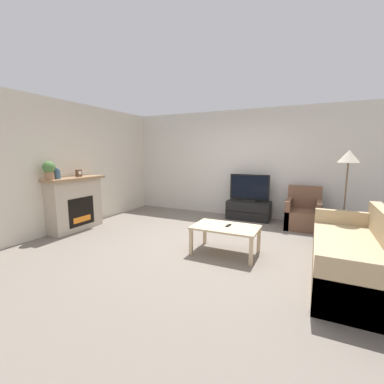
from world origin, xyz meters
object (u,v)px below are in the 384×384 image
at_px(coffee_table, 226,230).
at_px(floor_lamp, 348,162).
at_px(couch, 357,257).
at_px(mantel_vase_left, 57,174).
at_px(tv_stand, 249,210).
at_px(potted_plant, 49,169).
at_px(tv, 249,189).
at_px(mantel_clock, 79,173).
at_px(remote, 228,225).
at_px(fireplace, 75,203).
at_px(armchair, 303,215).

distance_m(coffee_table, floor_lamp, 2.50).
bearing_deg(floor_lamp, couch, -87.62).
bearing_deg(mantel_vase_left, tv_stand, 42.27).
xyz_separation_m(potted_plant, tv, (3.11, 2.98, -0.56)).
xyz_separation_m(potted_plant, couch, (5.10, 0.63, -1.04)).
bearing_deg(coffee_table, mantel_clock, 179.69).
bearing_deg(tv_stand, couch, -49.80).
height_order(mantel_vase_left, couch, mantel_vase_left).
relative_size(mantel_vase_left, tv_stand, 0.21).
height_order(mantel_vase_left, tv, mantel_vase_left).
relative_size(mantel_clock, couch, 0.06).
distance_m(tv, remote, 2.33).
height_order(tv, coffee_table, tv).
relative_size(potted_plant, floor_lamp, 0.21).
bearing_deg(coffee_table, potted_plant, -168.83).
xyz_separation_m(fireplace, coffee_table, (3.30, 0.11, -0.17)).
relative_size(fireplace, mantel_clock, 8.46).
xyz_separation_m(tv_stand, floor_lamp, (1.93, -0.92, 1.24)).
relative_size(mantel_clock, armchair, 0.17).
distance_m(fireplace, tv_stand, 3.99).
relative_size(remote, couch, 0.06).
relative_size(tv, coffee_table, 0.92).
relative_size(mantel_clock, remote, 0.98).
bearing_deg(armchair, tv_stand, 170.32).
height_order(fireplace, floor_lamp, floor_lamp).
bearing_deg(mantel_vase_left, couch, 5.26).
xyz_separation_m(fireplace, couch, (5.12, 0.09, -0.30)).
xyz_separation_m(mantel_vase_left, remote, (3.32, 0.52, -0.76)).
bearing_deg(tv, armchair, -9.58).
distance_m(potted_plant, coffee_table, 3.47).
height_order(coffee_table, remote, remote).
distance_m(fireplace, armchair, 4.92).
height_order(mantel_clock, armchair, mantel_clock).
relative_size(potted_plant, tv, 0.36).
bearing_deg(couch, mantel_vase_left, -174.74).
xyz_separation_m(mantel_vase_left, tv, (3.11, 2.83, -0.46)).
bearing_deg(remote, mantel_clock, -172.68).
relative_size(tv_stand, couch, 0.43).
xyz_separation_m(mantel_vase_left, floor_lamp, (5.04, 1.91, 0.24)).
height_order(couch, floor_lamp, floor_lamp).
xyz_separation_m(mantel_clock, coffee_table, (3.28, -0.02, -0.80)).
bearing_deg(fireplace, floor_lamp, 16.77).
xyz_separation_m(potted_plant, coffee_table, (3.28, 0.65, -0.92)).
bearing_deg(couch, fireplace, -179.00).
bearing_deg(fireplace, couch, 1.00).
relative_size(tv, couch, 0.40).
xyz_separation_m(remote, couch, (1.78, -0.05, -0.19)).
distance_m(armchair, coffee_table, 2.38).
bearing_deg(remote, tv_stand, 102.25).
bearing_deg(mantel_clock, tv_stand, 36.72).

